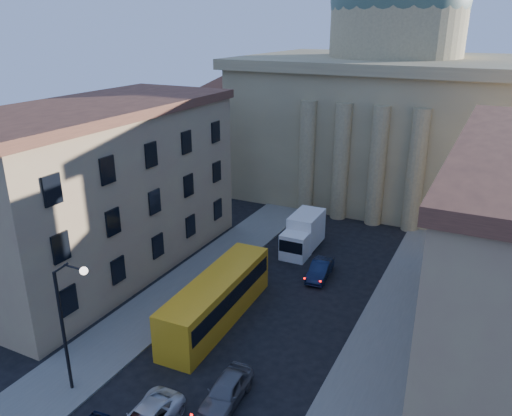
{
  "coord_description": "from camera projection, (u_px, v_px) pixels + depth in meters",
  "views": [
    {
      "loc": [
        13.47,
        -8.93,
        20.87
      ],
      "look_at": [
        -0.95,
        19.83,
        8.92
      ],
      "focal_mm": 35.0,
      "sensor_mm": 36.0,
      "label": 1
    }
  ],
  "objects": [
    {
      "name": "city_bus",
      "position": [
        217.0,
        298.0,
        36.74
      ],
      "size": [
        3.37,
        12.57,
        3.51
      ],
      "rotation": [
        0.0,
        0.0,
        0.04
      ],
      "color": "gold",
      "rests_on": "ground"
    },
    {
      "name": "street_lamp",
      "position": [
        67.0,
        317.0,
        28.21
      ],
      "size": [
        2.62,
        0.44,
        8.83
      ],
      "color": "black",
      "rests_on": "ground"
    },
    {
      "name": "church",
      "position": [
        389.0,
        99.0,
        62.76
      ],
      "size": [
        68.02,
        28.76,
        36.6
      ],
      "color": "#8B7A55",
      "rests_on": "ground"
    },
    {
      "name": "sidewalk_left",
      "position": [
        160.0,
        306.0,
        39.04
      ],
      "size": [
        5.0,
        60.0,
        0.15
      ],
      "primitive_type": "cube",
      "color": "#63615A",
      "rests_on": "ground"
    },
    {
      "name": "car_right_far",
      "position": [
        226.0,
        391.0,
        29.01
      ],
      "size": [
        2.18,
        4.76,
        1.58
      ],
      "primitive_type": "imported",
      "rotation": [
        0.0,
        0.0,
        0.07
      ],
      "color": "#54555A",
      "rests_on": "ground"
    },
    {
      "name": "box_truck",
      "position": [
        303.0,
        234.0,
        48.42
      ],
      "size": [
        2.6,
        6.36,
        3.47
      ],
      "rotation": [
        0.0,
        0.0,
        0.02
      ],
      "color": "white",
      "rests_on": "ground"
    },
    {
      "name": "car_right_distant",
      "position": [
        320.0,
        270.0,
        43.38
      ],
      "size": [
        1.95,
        4.57,
        1.46
      ],
      "primitive_type": "imported",
      "rotation": [
        0.0,
        0.0,
        0.09
      ],
      "color": "#0E1833",
      "rests_on": "ground"
    },
    {
      "name": "building_left",
      "position": [
        103.0,
        188.0,
        43.41
      ],
      "size": [
        11.6,
        26.6,
        14.7
      ],
      "color": "tan",
      "rests_on": "ground"
    },
    {
      "name": "sidewalk_right",
      "position": [
        375.0,
        369.0,
        31.9
      ],
      "size": [
        5.0,
        60.0,
        0.15
      ],
      "primitive_type": "cube",
      "color": "#63615A",
      "rests_on": "ground"
    }
  ]
}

